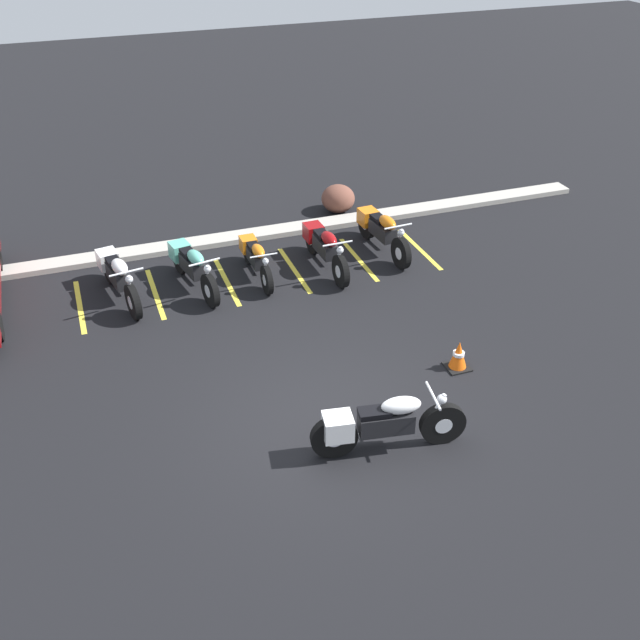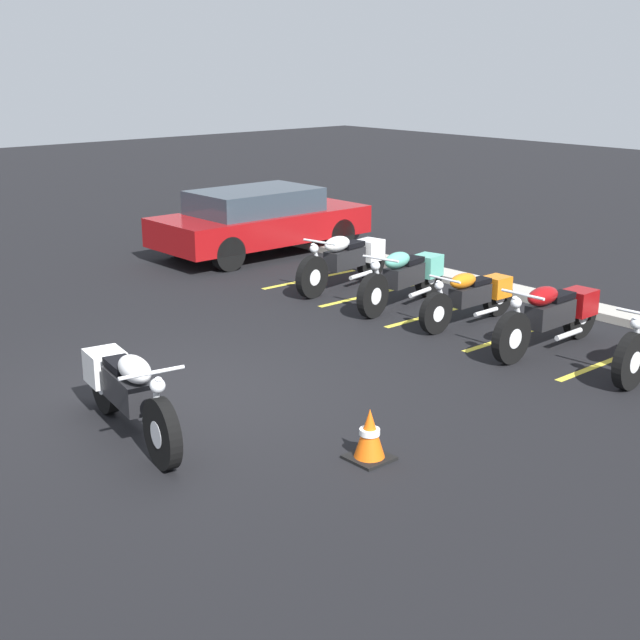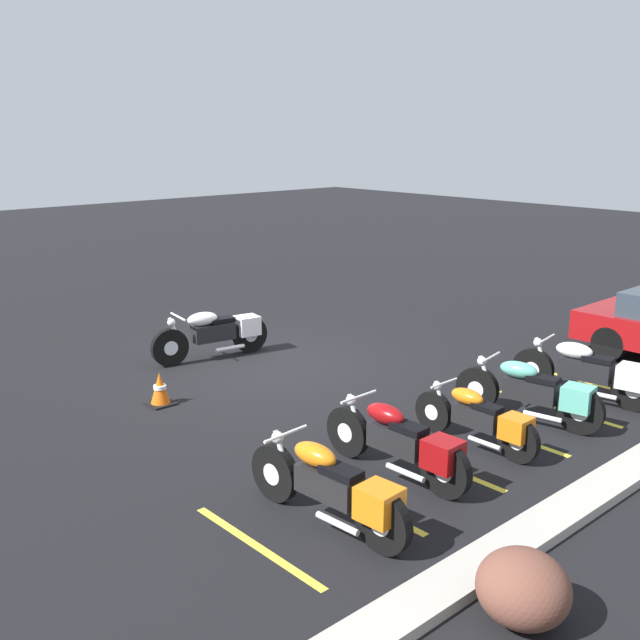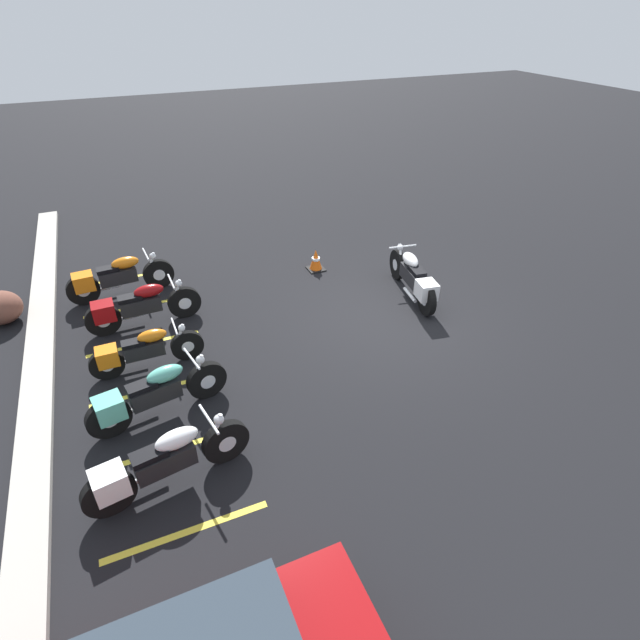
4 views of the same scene
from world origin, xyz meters
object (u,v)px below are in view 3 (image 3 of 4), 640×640
Objects in this scene: parked_bike_4 at (333,488)px; parked_bike_2 at (481,419)px; parked_bike_0 at (590,372)px; parked_bike_1 at (535,392)px; motorcycle_white_featured at (217,333)px; landscape_rock_0 at (523,588)px; traffic_cone at (160,390)px; parked_bike_3 at (401,442)px.

parked_bike_2 is at bearing -90.06° from parked_bike_4.
parked_bike_1 is (1.45, -0.07, -0.01)m from parked_bike_0.
landscape_rock_0 is at bearing 82.43° from motorcycle_white_featured.
parked_bike_4 is at bearing 81.33° from parked_bike_0.
parked_bike_4 is 4.58m from traffic_cone.
parked_bike_3 is 4.33× the size of traffic_cone.
parked_bike_0 is (-3.05, 5.86, -0.00)m from motorcycle_white_featured.
parked_bike_0 is 1.45m from parked_bike_1.
parked_bike_2 is at bearing 101.89° from motorcycle_white_featured.
motorcycle_white_featured is 2.75× the size of landscape_rock_0.
parked_bike_0 is 2.77m from parked_bike_2.
traffic_cone is (-0.41, -6.81, -0.09)m from landscape_rock_0.
landscape_rock_0 is 6.82m from traffic_cone.
motorcycle_white_featured is 4.43× the size of traffic_cone.
parked_bike_2 is 3.70m from landscape_rock_0.
parked_bike_4 is 2.27m from landscape_rock_0.
parked_bike_1 is 1.33m from parked_bike_2.
parked_bike_1 reaches higher than traffic_cone.
motorcycle_white_featured is at bearing 4.63° from parked_bike_1.
parked_bike_3 is 4.33m from traffic_cone.
parked_bike_2 reaches higher than traffic_cone.
traffic_cone is at bearing 39.23° from parked_bike_0.
parked_bike_0 is 1.16× the size of parked_bike_2.
parked_bike_3 is (4.23, -0.18, -0.01)m from parked_bike_0.
traffic_cone is (-0.55, -4.55, -0.24)m from parked_bike_4.
parked_bike_1 is 4.23m from parked_bike_4.
landscape_rock_0 is (5.53, 2.40, -0.15)m from parked_bike_0.
motorcycle_white_featured is 5.80m from parked_bike_2.
parked_bike_4 reaches higher than traffic_cone.
parked_bike_4 is 2.71× the size of landscape_rock_0.
traffic_cone is (0.89, -4.23, -0.23)m from parked_bike_3.
parked_bike_3 reaches higher than landscape_rock_0.
parked_bike_0 is at bearing -103.74° from parked_bike_1.
parked_bike_3 is at bearing -81.64° from parked_bike_4.
parked_bike_4 is (2.63, 6.00, -0.01)m from motorcycle_white_featured.
parked_bike_0 is 1.01× the size of parked_bike_3.
landscape_rock_0 is at bearing 110.37° from parked_bike_1.
motorcycle_white_featured is 1.02× the size of parked_bike_3.
parked_bike_3 is 1.47m from parked_bike_4.
parked_bike_1 is 2.65× the size of landscape_rock_0.
motorcycle_white_featured is at bearing -13.42° from parked_bike_3.
parked_bike_0 reaches higher than traffic_cone.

